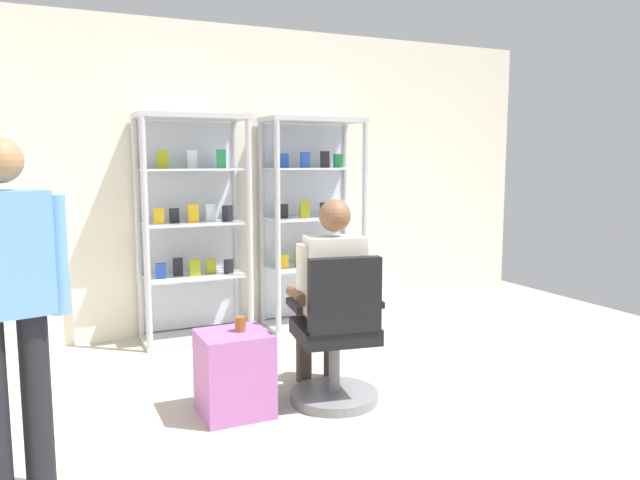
# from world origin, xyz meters

# --- Properties ---
(ground_plane) EXTENTS (7.20, 7.20, 0.00)m
(ground_plane) POSITION_xyz_m (0.00, 0.00, 0.00)
(ground_plane) COLOR #B2A899
(back_wall) EXTENTS (6.00, 0.10, 2.70)m
(back_wall) POSITION_xyz_m (0.00, 3.00, 1.35)
(back_wall) COLOR silver
(back_wall) RESTS_ON ground
(display_cabinet_left) EXTENTS (0.90, 0.45, 1.90)m
(display_cabinet_left) POSITION_xyz_m (-0.55, 2.76, 0.96)
(display_cabinet_left) COLOR #B7B7BC
(display_cabinet_left) RESTS_ON ground
(display_cabinet_right) EXTENTS (0.90, 0.45, 1.90)m
(display_cabinet_right) POSITION_xyz_m (0.55, 2.76, 0.96)
(display_cabinet_right) COLOR #B7B7BC
(display_cabinet_right) RESTS_ON ground
(office_chair) EXTENTS (0.60, 0.56, 0.96)m
(office_chair) POSITION_xyz_m (-0.09, 0.93, 0.39)
(office_chair) COLOR slate
(office_chair) RESTS_ON ground
(seated_shopkeeper) EXTENTS (0.53, 0.60, 1.29)m
(seated_shopkeeper) POSITION_xyz_m (-0.06, 1.09, 0.71)
(seated_shopkeeper) COLOR #3F382D
(seated_shopkeeper) RESTS_ON ground
(storage_crate) EXTENTS (0.41, 0.39, 0.51)m
(storage_crate) POSITION_xyz_m (-0.71, 1.06, 0.25)
(storage_crate) COLOR #9E599E
(storage_crate) RESTS_ON ground
(tea_glass) EXTENTS (0.07, 0.07, 0.09)m
(tea_glass) POSITION_xyz_m (-0.67, 1.07, 0.55)
(tea_glass) COLOR brown
(tea_glass) RESTS_ON storage_crate
(standing_customer) EXTENTS (0.51, 0.29, 1.63)m
(standing_customer) POSITION_xyz_m (-1.88, 0.59, 0.93)
(standing_customer) COLOR black
(standing_customer) RESTS_ON ground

